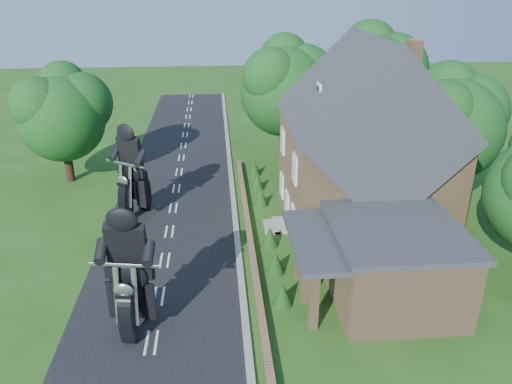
{
  "coord_description": "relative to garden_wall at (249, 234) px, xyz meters",
  "views": [
    {
      "loc": [
        2.74,
        -18.38,
        12.89
      ],
      "look_at": [
        4.64,
        4.63,
        2.8
      ],
      "focal_mm": 35.0,
      "sensor_mm": 36.0,
      "label": 1
    }
  ],
  "objects": [
    {
      "name": "shrub_c",
      "position": [
        1.0,
        -1.0,
        0.35
      ],
      "size": [
        0.9,
        0.9,
        1.1
      ],
      "primitive_type": "cone",
      "color": "#123611",
      "rests_on": "ground"
    },
    {
      "name": "annex",
      "position": [
        5.57,
        -5.8,
        1.57
      ],
      "size": [
        7.05,
        5.94,
        3.44
      ],
      "color": "#916E4A",
      "rests_on": "ground"
    },
    {
      "name": "shrub_f",
      "position": [
        1.0,
        9.0,
        0.35
      ],
      "size": [
        0.9,
        0.9,
        1.1
      ],
      "primitive_type": "cone",
      "color": "#123611",
      "rests_on": "ground"
    },
    {
      "name": "motorcycle_follow",
      "position": [
        -6.36,
        3.22,
        0.63
      ],
      "size": [
        1.33,
        1.74,
        1.66
      ],
      "primitive_type": null,
      "rotation": [
        0.0,
        0.0,
        2.58
      ],
      "color": "black",
      "rests_on": "ground"
    },
    {
      "name": "kerb",
      "position": [
        -0.65,
        -5.0,
        -0.14
      ],
      "size": [
        0.3,
        80.0,
        0.12
      ],
      "primitive_type": "cube",
      "color": "gray",
      "rests_on": "ground"
    },
    {
      "name": "house",
      "position": [
        6.19,
        1.0,
        4.14
      ],
      "size": [
        9.54,
        8.64,
        10.24
      ],
      "color": "#916E4A",
      "rests_on": "ground"
    },
    {
      "name": "tree_behind_house",
      "position": [
        9.88,
        11.14,
        6.03
      ],
      "size": [
        7.81,
        7.2,
        10.08
      ],
      "color": "black",
      "rests_on": "ground"
    },
    {
      "name": "garden_wall",
      "position": [
        0.0,
        0.0,
        0.0
      ],
      "size": [
        0.3,
        22.0,
        0.4
      ],
      "primitive_type": "cube",
      "color": "#916E4A",
      "rests_on": "ground"
    },
    {
      "name": "tree_house_right",
      "position": [
        12.35,
        3.62,
        4.99
      ],
      "size": [
        6.51,
        6.0,
        8.4
      ],
      "color": "black",
      "rests_on": "ground"
    },
    {
      "name": "shrub_e",
      "position": [
        1.0,
        6.5,
        0.35
      ],
      "size": [
        0.9,
        0.9,
        1.1
      ],
      "primitive_type": "cone",
      "color": "#123611",
      "rests_on": "ground"
    },
    {
      "name": "tree_far_road",
      "position": [
        -11.16,
        9.11,
        4.64
      ],
      "size": [
        6.08,
        5.6,
        7.84
      ],
      "color": "black",
      "rests_on": "ground"
    },
    {
      "name": "shrub_a",
      "position": [
        1.0,
        -6.0,
        0.35
      ],
      "size": [
        0.9,
        0.9,
        1.1
      ],
      "primitive_type": "cone",
      "color": "#123611",
      "rests_on": "ground"
    },
    {
      "name": "motorcycle_lead",
      "position": [
        -4.96,
        -7.19,
        0.61
      ],
      "size": [
        0.72,
        1.8,
        1.63
      ],
      "primitive_type": null,
      "rotation": [
        0.0,
        0.0,
        2.98
      ],
      "color": "black",
      "rests_on": "ground"
    },
    {
      "name": "shrub_b",
      "position": [
        1.0,
        -3.5,
        0.35
      ],
      "size": [
        0.9,
        0.9,
        1.1
      ],
      "primitive_type": "cone",
      "color": "#123611",
      "rests_on": "ground"
    },
    {
      "name": "tree_behind_left",
      "position": [
        3.86,
        12.13,
        5.53
      ],
      "size": [
        6.94,
        6.4,
        9.16
      ],
      "color": "black",
      "rests_on": "ground"
    },
    {
      "name": "road",
      "position": [
        -4.3,
        -5.0,
        -0.19
      ],
      "size": [
        7.0,
        80.0,
        0.02
      ],
      "primitive_type": "cube",
      "color": "black",
      "rests_on": "ground"
    },
    {
      "name": "shrub_d",
      "position": [
        1.0,
        4.0,
        0.35
      ],
      "size": [
        0.9,
        0.9,
        1.1
      ],
      "primitive_type": "cone",
      "color": "#123611",
      "rests_on": "ground"
    },
    {
      "name": "ground",
      "position": [
        -4.3,
        -5.0,
        -0.2
      ],
      "size": [
        120.0,
        120.0,
        0.0
      ],
      "primitive_type": "plane",
      "color": "#214B15",
      "rests_on": "ground"
    }
  ]
}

